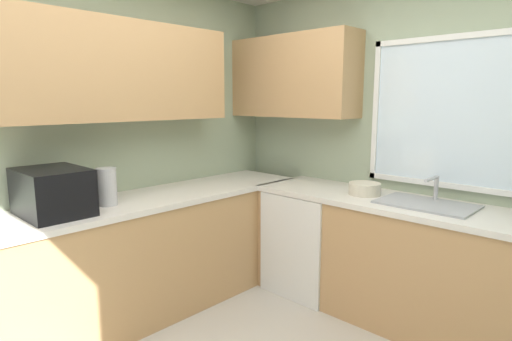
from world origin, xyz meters
TOP-DOWN VIEW (x-y plane):
  - room_shell at (-0.35, 0.40)m, footprint 3.53×3.54m
  - counter_run_left at (-1.39, 0.00)m, footprint 0.65×3.15m
  - counter_run_back at (0.21, 1.40)m, footprint 2.62×0.65m
  - dishwasher at (-0.73, 1.37)m, footprint 0.60×0.60m
  - microwave at (-1.39, -0.44)m, footprint 0.48×0.36m
  - kettle at (-1.37, -0.09)m, footprint 0.13×0.13m
  - sink_assembly at (0.20, 1.41)m, footprint 0.62×0.40m
  - bowl at (-0.26, 1.40)m, footprint 0.24×0.24m

SIDE VIEW (x-z plane):
  - dishwasher at x=-0.73m, z-range 0.00..0.85m
  - counter_run_left at x=-1.39m, z-range 0.00..0.89m
  - counter_run_back at x=0.21m, z-range 0.00..0.89m
  - sink_assembly at x=0.20m, z-range 0.81..1.00m
  - bowl at x=-0.26m, z-range 0.89..0.98m
  - kettle at x=-1.37m, z-range 0.89..1.15m
  - microwave at x=-1.39m, z-range 0.89..1.18m
  - room_shell at x=-0.35m, z-range 0.42..2.99m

